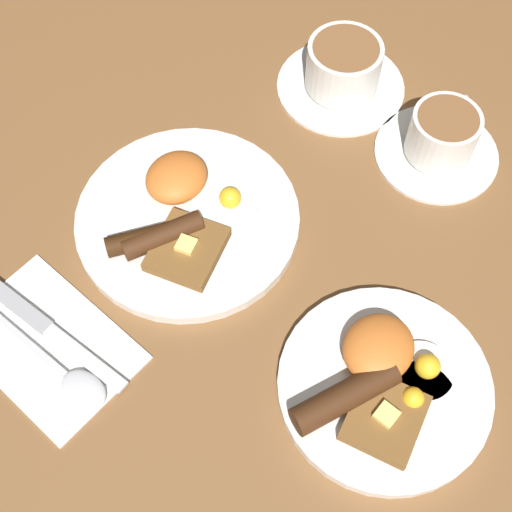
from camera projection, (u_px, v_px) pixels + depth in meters
The scene contains 8 objects.
ground_plane at pixel (188, 223), 0.82m from camera, with size 3.00×3.00×0.00m, color brown.
breakfast_plate_near at pixel (186, 217), 0.81m from camera, with size 0.26×0.26×0.05m.
breakfast_plate_far at pixel (383, 383), 0.71m from camera, with size 0.22×0.22×0.05m.
teacup_near at pixel (343, 71), 0.90m from camera, with size 0.16×0.16×0.07m.
teacup_far at pixel (441, 139), 0.84m from camera, with size 0.15×0.15×0.07m.
napkin at pixel (48, 345), 0.74m from camera, with size 0.13×0.18×0.01m, color white.
knife at pixel (47, 328), 0.75m from camera, with size 0.02×0.20×0.01m.
spoon at pixel (71, 379), 0.72m from camera, with size 0.04×0.19×0.01m.
Camera 1 is at (0.31, 0.32, 0.69)m, focal length 50.00 mm.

